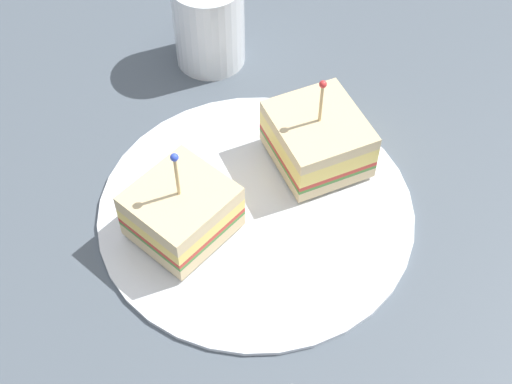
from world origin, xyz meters
The scene contains 5 objects.
ground_plane centered at (0.00, 0.00, -1.00)cm, with size 96.36×96.36×2.00cm, color #4C5660.
plate centered at (0.00, 0.00, 0.46)cm, with size 29.42×29.42×0.91cm, color white.
sandwich_half_front centered at (-5.21, 4.71, 3.49)cm, with size 9.88×9.49×10.11cm.
sandwich_half_back centered at (7.96, -2.61, 3.49)cm, with size 11.95×12.05×9.97cm.
drink_glass centered at (17.03, 13.97, 4.54)cm, with size 7.64×7.64×9.69cm.
Camera 1 is at (-36.33, -17.86, 54.19)cm, focal length 50.72 mm.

